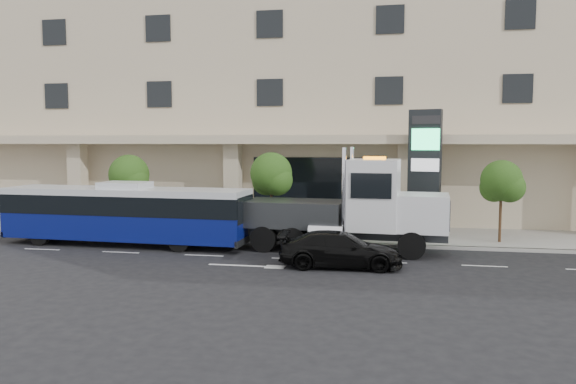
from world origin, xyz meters
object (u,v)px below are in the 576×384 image
object	(u,v)px
tow_truck	(353,209)
black_sedan	(340,249)
city_bus	(126,213)
signage_pylon	(424,172)

from	to	relation	value
tow_truck	black_sedan	xyz separation A→B (m)	(-0.30, -3.36, -1.26)
city_bus	signage_pylon	xyz separation A→B (m)	(14.51, 4.51, 1.91)
city_bus	tow_truck	distance (m)	11.13
signage_pylon	city_bus	bearing A→B (deg)	-146.63
city_bus	tow_truck	size ratio (longest dim) A/B	1.17
city_bus	signage_pylon	world-z (taller)	signage_pylon
city_bus	signage_pylon	size ratio (longest dim) A/B	1.88
city_bus	black_sedan	xyz separation A→B (m)	(10.82, -3.04, -0.86)
city_bus	tow_truck	xyz separation A→B (m)	(11.12, 0.32, 0.40)
black_sedan	signage_pylon	distance (m)	8.85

